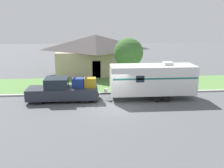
# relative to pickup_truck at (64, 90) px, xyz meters

# --- Properties ---
(ground_plane) EXTENTS (120.00, 120.00, 0.00)m
(ground_plane) POSITION_rel_pickup_truck_xyz_m (4.19, -1.99, -0.94)
(ground_plane) COLOR #515456
(curb_strip) EXTENTS (80.00, 0.30, 0.14)m
(curb_strip) POSITION_rel_pickup_truck_xyz_m (4.19, 1.76, -0.87)
(curb_strip) COLOR #ADADA8
(curb_strip) RESTS_ON ground_plane
(lawn_strip) EXTENTS (80.00, 7.00, 0.03)m
(lawn_strip) POSITION_rel_pickup_truck_xyz_m (4.19, 5.41, -0.92)
(lawn_strip) COLOR #568442
(lawn_strip) RESTS_ON ground_plane
(house_across_street) EXTENTS (10.63, 8.56, 5.01)m
(house_across_street) POSITION_rel_pickup_truck_xyz_m (3.04, 12.71, 1.66)
(house_across_street) COLOR tan
(house_across_street) RESTS_ON ground_plane
(pickup_truck) EXTENTS (6.11, 2.09, 2.10)m
(pickup_truck) POSITION_rel_pickup_truck_xyz_m (0.00, 0.00, 0.00)
(pickup_truck) COLOR black
(pickup_truck) RESTS_ON ground_plane
(travel_trailer) EXTENTS (8.28, 2.42, 3.28)m
(travel_trailer) POSITION_rel_pickup_truck_xyz_m (7.77, -0.00, 0.81)
(travel_trailer) COLOR black
(travel_trailer) RESTS_ON ground_plane
(mailbox) EXTENTS (0.48, 0.20, 1.25)m
(mailbox) POSITION_rel_pickup_truck_xyz_m (1.35, 2.44, 0.02)
(mailbox) COLOR brown
(mailbox) RESTS_ON ground_plane
(tree_in_yard) EXTENTS (3.19, 3.19, 5.03)m
(tree_in_yard) POSITION_rel_pickup_truck_xyz_m (6.45, 5.70, 2.49)
(tree_in_yard) COLOR brown
(tree_in_yard) RESTS_ON ground_plane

